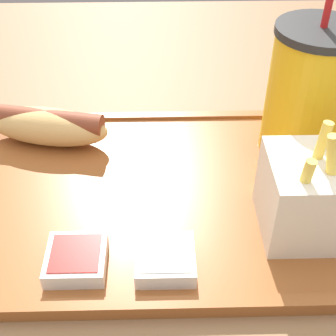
{
  "coord_description": "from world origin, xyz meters",
  "views": [
    {
      "loc": [
        -0.03,
        -0.32,
        1.11
      ],
      "look_at": [
        -0.02,
        0.03,
        0.81
      ],
      "focal_mm": 50.0,
      "sensor_mm": 36.0,
      "label": 1
    }
  ],
  "objects_px": {
    "hot_dog_far": "(47,125)",
    "fries_carton": "(319,195)",
    "soda_cup": "(309,92)",
    "sauce_cup_mayo": "(165,259)",
    "sauce_cup_ketchup": "(76,259)"
  },
  "relations": [
    {
      "from": "hot_dog_far",
      "to": "fries_carton",
      "type": "xyz_separation_m",
      "value": [
        0.27,
        -0.14,
        0.02
      ]
    },
    {
      "from": "fries_carton",
      "to": "sauce_cup_ketchup",
      "type": "relative_size",
      "value": 2.22
    },
    {
      "from": "hot_dog_far",
      "to": "sauce_cup_ketchup",
      "type": "relative_size",
      "value": 2.92
    },
    {
      "from": "sauce_cup_ketchup",
      "to": "sauce_cup_mayo",
      "type": "bearing_deg",
      "value": -1.35
    },
    {
      "from": "hot_dog_far",
      "to": "sauce_cup_mayo",
      "type": "height_order",
      "value": "hot_dog_far"
    },
    {
      "from": "soda_cup",
      "to": "fries_carton",
      "type": "height_order",
      "value": "soda_cup"
    },
    {
      "from": "hot_dog_far",
      "to": "sauce_cup_mayo",
      "type": "distance_m",
      "value": 0.23
    },
    {
      "from": "hot_dog_far",
      "to": "sauce_cup_ketchup",
      "type": "height_order",
      "value": "hot_dog_far"
    },
    {
      "from": "hot_dog_far",
      "to": "sauce_cup_ketchup",
      "type": "xyz_separation_m",
      "value": [
        0.05,
        -0.18,
        -0.01
      ]
    },
    {
      "from": "hot_dog_far",
      "to": "sauce_cup_ketchup",
      "type": "distance_m",
      "value": 0.19
    },
    {
      "from": "hot_dog_far",
      "to": "sauce_cup_mayo",
      "type": "bearing_deg",
      "value": -54.59
    },
    {
      "from": "fries_carton",
      "to": "sauce_cup_mayo",
      "type": "bearing_deg",
      "value": -162.52
    },
    {
      "from": "fries_carton",
      "to": "sauce_cup_ketchup",
      "type": "bearing_deg",
      "value": -168.96
    },
    {
      "from": "sauce_cup_mayo",
      "to": "sauce_cup_ketchup",
      "type": "xyz_separation_m",
      "value": [
        -0.08,
        0.0,
        0.0
      ]
    },
    {
      "from": "soda_cup",
      "to": "sauce_cup_mayo",
      "type": "xyz_separation_m",
      "value": [
        -0.15,
        -0.17,
        -0.06
      ]
    }
  ]
}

